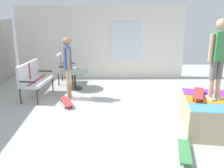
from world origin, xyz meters
The scene contains 11 objects.
ground_plane centered at (0.00, 0.00, -0.05)m, with size 12.00×12.00×0.10m, color #B2B2AD.
house_facade centered at (3.80, 0.49, 1.30)m, with size 0.23×6.00×2.60m.
skate_ramp centered at (-0.52, -2.00, 0.33)m, with size 1.75×2.29×0.66m.
patio_bench centered at (1.58, 2.39, 0.62)m, with size 1.32×0.72×1.02m.
patio_chair_near_house centered at (3.04, 1.78, 0.61)m, with size 0.64×0.58×1.02m.
patio_table centered at (2.38, 1.31, 0.40)m, with size 0.90×0.90×0.57m.
person_watching centered at (1.43, 1.36, 1.03)m, with size 0.47×0.31×1.75m.
person_skater centered at (-0.45, -1.93, 1.60)m, with size 0.32×0.45×1.63m.
skateboard_by_bench centered at (0.96, 1.38, 0.08)m, with size 0.82×0.47×0.10m.
skateboard_spare centered at (-1.53, -1.06, 0.08)m, with size 0.82×0.37×0.10m.
skateboard_on_ramp centered at (-0.35, -1.66, 0.74)m, with size 0.82×0.48×0.10m.
Camera 1 is at (-5.32, 0.27, 2.43)m, focal length 40.02 mm.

